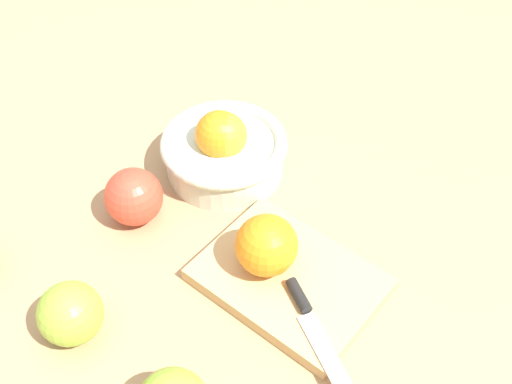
# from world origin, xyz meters

# --- Properties ---
(ground_plane) EXTENTS (2.40, 2.40, 0.00)m
(ground_plane) POSITION_xyz_m (0.00, 0.00, 0.00)
(ground_plane) COLOR tan
(bowl) EXTENTS (0.18, 0.18, 0.10)m
(bowl) POSITION_xyz_m (-0.12, 0.13, 0.04)
(bowl) COLOR beige
(bowl) RESTS_ON ground_plane
(cutting_board) EXTENTS (0.23, 0.18, 0.02)m
(cutting_board) POSITION_xyz_m (0.08, 0.05, 0.01)
(cutting_board) COLOR tan
(cutting_board) RESTS_ON ground_plane
(orange_on_board) EXTENTS (0.08, 0.08, 0.08)m
(orange_on_board) POSITION_xyz_m (0.05, 0.04, 0.06)
(orange_on_board) COLOR orange
(orange_on_board) RESTS_ON cutting_board
(knife) EXTENTS (0.15, 0.07, 0.01)m
(knife) POSITION_xyz_m (0.14, 0.02, 0.02)
(knife) COLOR silver
(knife) RESTS_ON cutting_board
(apple_mid_left) EXTENTS (0.08, 0.08, 0.08)m
(apple_mid_left) POSITION_xyz_m (-0.14, -0.01, 0.04)
(apple_mid_left) COLOR #D6422D
(apple_mid_left) RESTS_ON ground_plane
(apple_front_left_2) EXTENTS (0.07, 0.07, 0.07)m
(apple_front_left_2) POSITION_xyz_m (-0.05, -0.17, 0.04)
(apple_front_left_2) COLOR #8EB738
(apple_front_left_2) RESTS_ON ground_plane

